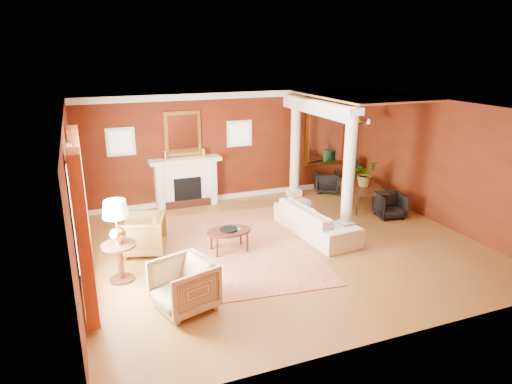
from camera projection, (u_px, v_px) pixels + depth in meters
name	position (u px, v px, depth m)	size (l,w,h in m)	color
ground	(284.00, 246.00, 9.65)	(8.00, 8.00, 0.00)	brown
room_shell	(285.00, 153.00, 9.04)	(8.04, 7.04, 2.92)	#5D1F0C
fireplace	(186.00, 182.00, 11.95)	(1.85, 0.42, 1.29)	white
overmantel_mirror	(183.00, 134.00, 11.69)	(0.95, 0.07, 1.15)	gold
flank_window_left	(121.00, 142.00, 11.20)	(0.70, 0.07, 0.70)	white
flank_window_right	(240.00, 134.00, 12.27)	(0.70, 0.07, 0.70)	white
left_window	(81.00, 216.00, 7.34)	(0.21, 2.55, 2.60)	white
column_front	(349.00, 170.00, 10.08)	(0.36, 0.36, 2.80)	white
column_back	(295.00, 146.00, 12.48)	(0.36, 0.36, 2.80)	white
header_beam	(316.00, 107.00, 11.14)	(0.30, 3.20, 0.32)	white
amber_ceiling	(360.00, 96.00, 11.33)	(2.30, 3.40, 0.04)	#D1853D
dining_mirror	(326.00, 136.00, 13.26)	(1.30, 0.07, 1.70)	gold
chandelier	(359.00, 120.00, 11.58)	(0.60, 0.62, 0.75)	#B68C39
crown_trim	(230.00, 95.00, 11.87)	(8.00, 0.08, 0.16)	white
base_trim	(232.00, 196.00, 12.71)	(8.00, 0.08, 0.12)	white
rug	(232.00, 247.00, 9.59)	(3.21, 4.28, 0.02)	maroon
sofa	(316.00, 215.00, 10.13)	(2.30, 0.67, 0.90)	#ECE2C6
armchair_leopard	(142.00, 233.00, 9.22)	(0.85, 0.80, 0.88)	black
armchair_stripe	(184.00, 283.00, 7.21)	(0.87, 0.81, 0.89)	tan
coffee_table	(229.00, 232.00, 9.27)	(0.92, 0.92, 0.47)	black
coffee_book	(232.00, 225.00, 9.22)	(0.16, 0.02, 0.22)	black
side_table	(117.00, 227.00, 7.93)	(0.61, 0.61, 1.52)	black
dining_table	(364.00, 190.00, 11.98)	(1.58, 0.56, 0.88)	black
dining_chair_near	(390.00, 204.00, 11.20)	(0.65, 0.61, 0.67)	black
dining_chair_far	(326.00, 181.00, 13.16)	(0.64, 0.60, 0.66)	black
green_urn	(350.00, 178.00, 13.20)	(0.42, 0.42, 1.00)	#164522
potted_plant	(366.00, 164.00, 11.75)	(0.60, 0.67, 0.52)	#26591E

